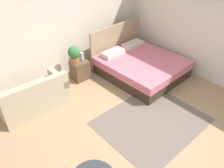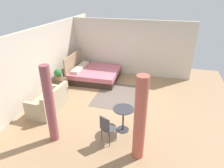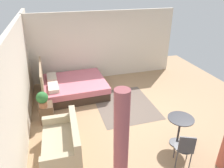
{
  "view_description": "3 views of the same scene",
  "coord_description": "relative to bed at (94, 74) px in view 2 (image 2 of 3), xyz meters",
  "views": [
    {
      "loc": [
        -2.61,
        -2.13,
        3.45
      ],
      "look_at": [
        0.07,
        0.87,
        0.64
      ],
      "focal_mm": 36.54,
      "sensor_mm": 36.0,
      "label": 1
    },
    {
      "loc": [
        -6.4,
        -1.67,
        3.83
      ],
      "look_at": [
        -0.39,
        0.0,
        0.86
      ],
      "focal_mm": 32.11,
      "sensor_mm": 36.0,
      "label": 2
    },
    {
      "loc": [
        -5.03,
        1.97,
        3.6
      ],
      "look_at": [
        0.44,
        0.36,
        0.77
      ],
      "focal_mm": 33.79,
      "sensor_mm": 36.0,
      "label": 3
    }
  ],
  "objects": [
    {
      "name": "wall_right",
      "position": [
        1.18,
        -1.45,
        1.03
      ],
      "size": [
        0.12,
        5.72,
        2.6
      ],
      "primitive_type": "cube",
      "color": "beige",
      "rests_on": "ground"
    },
    {
      "name": "balcony_table",
      "position": [
        -3.26,
        -2.13,
        0.24
      ],
      "size": [
        0.6,
        0.6,
        0.74
      ],
      "color": "#2D2D33",
      "rests_on": "ground"
    },
    {
      "name": "cafe_chair_near_window",
      "position": [
        -3.91,
        -1.84,
        0.25
      ],
      "size": [
        0.53,
        0.53,
        0.86
      ],
      "color": "#3F3F44",
      "rests_on": "ground"
    },
    {
      "name": "curtain_left",
      "position": [
        -4.15,
        -2.72,
        0.83
      ],
      "size": [
        0.29,
        0.29,
        2.2
      ],
      "color": "#C15B47",
      "rests_on": "ground"
    },
    {
      "name": "couch",
      "position": [
        -2.87,
        0.55,
        0.02
      ],
      "size": [
        1.49,
        0.85,
        0.84
      ],
      "color": "tan",
      "rests_on": "ground"
    },
    {
      "name": "bed",
      "position": [
        0.0,
        0.0,
        0.0
      ],
      "size": [
        1.94,
        2.16,
        1.17
      ],
      "color": "#38281E",
      "rests_on": "ground"
    },
    {
      "name": "curtain_right",
      "position": [
        -4.15,
        -0.37,
        0.83
      ],
      "size": [
        0.25,
        0.25,
        2.2
      ],
      "color": "#994C51",
      "rests_on": "ground"
    },
    {
      "name": "vase",
      "position": [
        -1.26,
        0.92,
        0.34
      ],
      "size": [
        0.09,
        0.09,
        0.21
      ],
      "color": "silver",
      "rests_on": "nightstand"
    },
    {
      "name": "wall_back",
      "position": [
        -1.61,
        1.41,
        1.03
      ],
      "size": [
        8.58,
        0.12,
        2.6
      ],
      "primitive_type": "cube",
      "color": "beige",
      "rests_on": "ground"
    },
    {
      "name": "potted_plant",
      "position": [
        -1.48,
        0.94,
        0.49
      ],
      "size": [
        0.31,
        0.31,
        0.45
      ],
      "color": "#935B3D",
      "rests_on": "nightstand"
    },
    {
      "name": "area_rug",
      "position": [
        -1.23,
        -1.5,
        -0.27
      ],
      "size": [
        2.16,
        1.77,
        0.01
      ],
      "primitive_type": "cube",
      "color": "#66564C",
      "rests_on": "ground"
    },
    {
      "name": "ground_plane",
      "position": [
        -1.61,
        -1.45,
        -0.28
      ],
      "size": [
        8.58,
        8.72,
        0.02
      ],
      "primitive_type": "cube",
      "color": "#9E7A56"
    },
    {
      "name": "nightstand",
      "position": [
        -1.38,
        0.89,
        -0.02
      ],
      "size": [
        0.43,
        0.38,
        0.52
      ],
      "color": "brown",
      "rests_on": "ground"
    }
  ]
}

